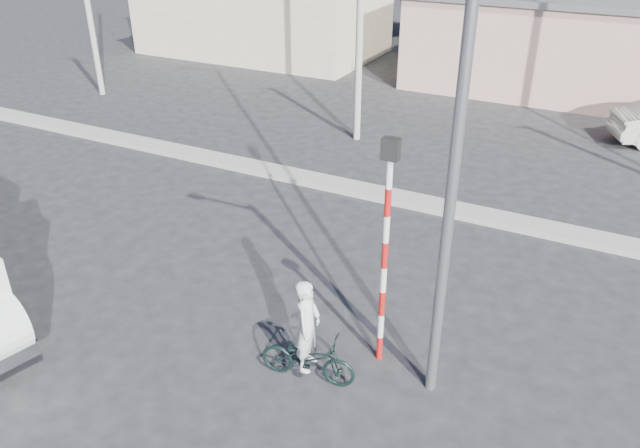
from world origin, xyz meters
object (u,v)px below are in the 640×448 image
at_px(streetlight, 449,115).
at_px(traffic_pole, 386,237).
at_px(bicycle, 308,358).
at_px(cyclist, 308,339).

bearing_deg(streetlight, traffic_pole, 162.27).
bearing_deg(traffic_pole, bicycle, -130.20).
bearing_deg(bicycle, traffic_pole, -49.17).
height_order(bicycle, cyclist, cyclist).
relative_size(cyclist, streetlight, 0.19).
relative_size(cyclist, traffic_pole, 0.40).
distance_m(bicycle, streetlight, 4.94).
distance_m(bicycle, traffic_pole, 2.57).
xyz_separation_m(bicycle, cyclist, (0.00, 0.00, 0.42)).
xyz_separation_m(bicycle, streetlight, (1.86, 0.79, 4.51)).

